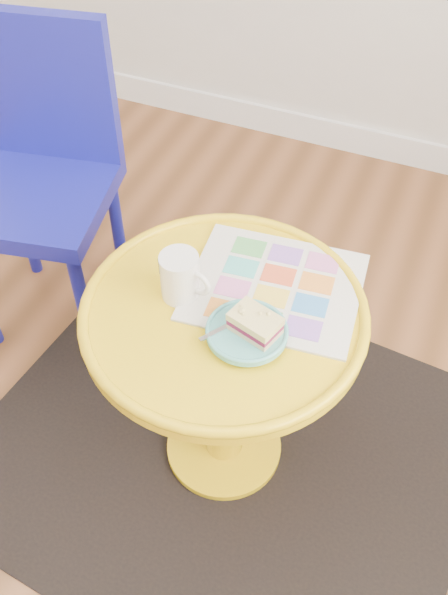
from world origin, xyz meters
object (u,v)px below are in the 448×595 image
at_px(chair, 40,166).
at_px(newspaper, 275,287).
at_px(plate, 247,332).
at_px(mug, 181,275).
at_px(side_table, 224,357).

height_order(chair, newspaper, chair).
xyz_separation_m(chair, plate, (0.77, -0.40, 0.07)).
distance_m(chair, mug, 0.69).
bearing_deg(newspaper, mug, -157.31).
xyz_separation_m(newspaper, mug, (-0.18, -0.10, 0.06)).
distance_m(chair, plate, 0.87).
height_order(side_table, chair, chair).
bearing_deg(chair, newspaper, -28.36).
height_order(chair, plate, chair).
bearing_deg(newspaper, chair, 157.26).
distance_m(newspaper, plate, 0.16).
bearing_deg(mug, newspaper, 38.45).
relative_size(mug, plate, 0.72).
xyz_separation_m(chair, newspaper, (0.78, -0.24, 0.06)).
bearing_deg(side_table, chair, 153.84).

